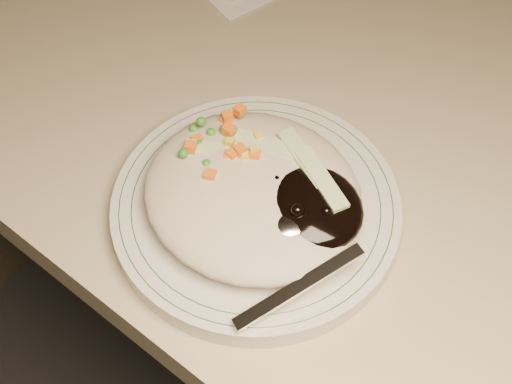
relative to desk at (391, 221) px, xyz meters
The scene contains 4 objects.
desk is the anchor object (origin of this frame).
plate 0.30m from the desk, 103.71° to the right, with size 0.25×0.25×0.02m, color silver.
plate_rim 0.30m from the desk, 103.71° to the right, with size 0.24×0.24×0.00m.
meal 0.32m from the desk, 102.51° to the right, with size 0.21×0.19×0.05m.
Camera 1 is at (0.17, 0.90, 1.27)m, focal length 50.00 mm.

